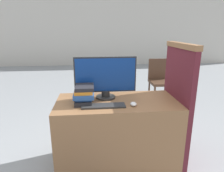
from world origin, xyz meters
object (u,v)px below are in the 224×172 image
mouse (133,104)px  far_chair (160,78)px  book_stack (84,94)px  monitor (105,78)px  keyboard (103,106)px

mouse → far_chair: bearing=64.6°
book_stack → far_chair: bearing=53.2°
mouse → book_stack: book_stack is taller
monitor → mouse: 0.40m
keyboard → far_chair: far_chair is taller
monitor → far_chair: bearing=56.0°
monitor → mouse: bearing=-45.3°
keyboard → far_chair: bearing=58.5°
far_chair → book_stack: bearing=-167.6°
book_stack → far_chair: 2.44m
keyboard → book_stack: 0.24m
mouse → far_chair: (0.98, 2.07, -0.28)m
monitor → mouse: monitor is taller
monitor → mouse: (0.25, -0.25, -0.20)m
monitor → keyboard: size_ratio=1.55×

